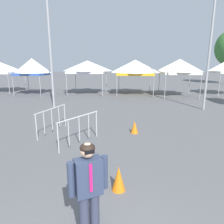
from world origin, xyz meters
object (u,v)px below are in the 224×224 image
canopy_tent_far_left (87,67)px  canopy_tent_far_right (135,67)px  canopy_tent_behind_left (179,67)px  crowd_barrier_mid_lot (79,125)px  light_pole_near_lift (212,24)px  crowd_barrier_by_lift (52,116)px  person_foreground (89,187)px  canopy_tent_left_of_center (32,67)px  light_pole_opposite_side (49,25)px  traffic_cone_lot_center (134,127)px  traffic_cone_near_barrier (119,179)px  canopy_tent_behind_center (1,68)px

canopy_tent_far_left → canopy_tent_far_right: size_ratio=1.00×
canopy_tent_behind_left → crowd_barrier_mid_lot: 13.62m
canopy_tent_far_right → light_pole_near_lift: 8.25m
canopy_tent_far_left → crowd_barrier_by_lift: (0.69, -11.49, -1.87)m
person_foreground → canopy_tent_left_of_center: bearing=117.8°
canopy_tent_far_left → canopy_tent_behind_left: canopy_tent_behind_left is taller
crowd_barrier_by_lift → light_pole_opposite_side: bearing=109.5°
canopy_tent_left_of_center → traffic_cone_lot_center: bearing=-48.4°
traffic_cone_near_barrier → light_pole_near_lift: bearing=60.6°
light_pole_near_lift → light_pole_opposite_side: bearing=-178.9°
canopy_tent_behind_center → canopy_tent_far_right: bearing=-1.6°
light_pole_near_lift → traffic_cone_near_barrier: (-5.12, -9.09, -4.91)m
crowd_barrier_mid_lot → traffic_cone_lot_center: crowd_barrier_mid_lot is taller
canopy_tent_far_right → crowd_barrier_by_lift: canopy_tent_far_right is taller
crowd_barrier_by_lift → traffic_cone_near_barrier: 4.98m
canopy_tent_left_of_center → canopy_tent_behind_left: (13.68, -0.11, 0.03)m
canopy_tent_left_of_center → crowd_barrier_mid_lot: 14.24m
canopy_tent_far_left → person_foreground: size_ratio=1.94×
crowd_barrier_mid_lot → canopy_tent_behind_left: bearing=62.1°
canopy_tent_left_of_center → canopy_tent_behind_center: bearing=162.6°
canopy_tent_far_right → canopy_tent_behind_left: bearing=-13.8°
light_pole_opposite_side → crowd_barrier_by_lift: (1.77, -5.00, -4.50)m
canopy_tent_far_left → crowd_barrier_by_lift: size_ratio=1.69×
canopy_tent_left_of_center → light_pole_near_lift: light_pole_near_lift is taller
canopy_tent_far_left → person_foreground: (3.36, -16.86, -1.59)m
canopy_tent_behind_center → crowd_barrier_by_lift: 15.69m
canopy_tent_left_of_center → light_pole_opposite_side: bearing=-54.9°
canopy_tent_far_right → traffic_cone_near_barrier: (-0.81, -15.61, -2.27)m
canopy_tent_behind_left → crowd_barrier_mid_lot: (-6.31, -11.92, -1.91)m
canopy_tent_far_left → crowd_barrier_mid_lot: (2.17, -12.66, -1.87)m
person_foreground → crowd_barrier_mid_lot: 4.38m
canopy_tent_left_of_center → canopy_tent_far_right: canopy_tent_left_of_center is taller
light_pole_opposite_side → crowd_barrier_by_lift: bearing=-70.5°
canopy_tent_behind_left → crowd_barrier_by_lift: canopy_tent_behind_left is taller
canopy_tent_behind_center → crowd_barrier_by_lift: bearing=-50.9°
canopy_tent_behind_center → canopy_tent_behind_left: canopy_tent_behind_left is taller
canopy_tent_behind_left → light_pole_opposite_side: (-9.56, -5.75, 2.59)m
canopy_tent_far_left → canopy_tent_far_right: bearing=2.7°
crowd_barrier_by_lift → crowd_barrier_mid_lot: (1.48, -1.17, 0.00)m
person_foreground → traffic_cone_lot_center: bearing=80.9°
person_foreground → light_pole_near_lift: (5.52, 10.56, 4.18)m
canopy_tent_far_left → crowd_barrier_mid_lot: canopy_tent_far_left is taller
canopy_tent_far_left → traffic_cone_lot_center: canopy_tent_far_left is taller
canopy_tent_left_of_center → canopy_tent_behind_left: canopy_tent_left_of_center is taller
canopy_tent_behind_center → canopy_tent_left_of_center: bearing=-17.4°
canopy_tent_left_of_center → light_pole_opposite_side: size_ratio=0.36×
person_foreground → crowd_barrier_by_lift: person_foreground is taller
crowd_barrier_mid_lot → canopy_tent_far_left: bearing=99.7°
crowd_barrier_by_lift → traffic_cone_lot_center: (3.56, 0.21, -0.48)m
canopy_tent_left_of_center → canopy_tent_far_left: (5.20, 0.63, -0.01)m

